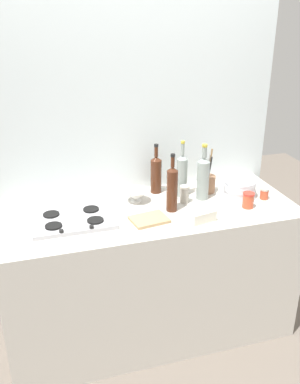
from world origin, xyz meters
name	(u,v)px	position (x,y,z in m)	size (l,w,h in m)	color
ground_plane	(150,327)	(0.00, 0.00, 0.00)	(6.00, 6.00, 0.00)	#6B6056
counter_block	(150,272)	(0.00, 0.00, 0.45)	(1.80, 0.70, 0.90)	beige
backsplash_panel	(133,153)	(0.00, 0.38, 1.14)	(1.90, 0.06, 2.28)	silver
stovetop_hob	(73,220)	(-0.46, -0.02, 0.91)	(0.46, 0.33, 0.04)	#B2B2B7
plate_stack	(240,188)	(0.61, 0.03, 0.95)	(0.21, 0.21, 0.11)	white
wine_bottle_leftmost	(156,174)	(0.12, 0.25, 1.03)	(0.07, 0.07, 0.33)	#472314
wine_bottle_mid_left	(172,188)	(0.12, -0.04, 1.05)	(0.07, 0.07, 0.36)	#472314
wine_bottle_mid_right	(182,175)	(0.26, 0.15, 1.04)	(0.07, 0.07, 0.37)	gray
wine_bottle_rightmost	(203,177)	(0.37, 0.07, 1.05)	(0.08, 0.08, 0.36)	gray
mixing_bowl	(136,195)	(-0.05, 0.14, 0.94)	(0.15, 0.15, 0.08)	white
butter_dish	(202,216)	(0.24, -0.22, 0.93)	(0.15, 0.08, 0.06)	silver
utensil_crock	(208,183)	(0.44, 0.16, 0.96)	(0.10, 0.10, 0.30)	#996B4C
condiment_jar_front	(264,193)	(0.75, -0.05, 0.94)	(0.06, 0.06, 0.07)	#C64C2D
condiment_jar_rear	(248,200)	(0.58, -0.14, 0.95)	(0.07, 0.07, 0.10)	#C64C2D
condiment_jar_spare	(184,194)	(0.24, 0.04, 0.96)	(0.06, 0.06, 0.11)	#9E998C
cutting_board	(149,219)	(-0.04, -0.13, 0.91)	(0.21, 0.16, 0.02)	tan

